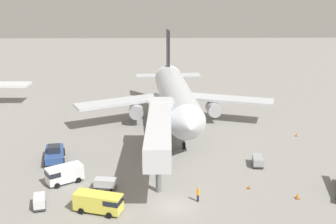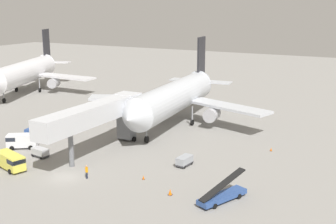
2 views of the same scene
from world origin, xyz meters
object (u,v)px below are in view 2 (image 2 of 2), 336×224
at_px(ground_crew_worker_foreground, 87,171).
at_px(safety_cone_charlie, 271,149).
at_px(service_van_outer_left, 11,161).
at_px(airplane_background, 26,72).
at_px(baggage_cart_near_center, 184,160).
at_px(airplane_at_gate, 175,97).
at_px(pushback_tug, 40,128).
at_px(jet_bridge, 98,115).
at_px(baggage_cart_far_left, 40,152).
at_px(belt_loader_truck, 222,195).
at_px(safety_cone_alpha, 143,177).
at_px(safety_cone_bravo, 170,192).
at_px(service_van_rear_right, 21,140).

bearing_deg(ground_crew_worker_foreground, safety_cone_charlie, 50.14).
bearing_deg(service_van_outer_left, airplane_background, 132.84).
distance_m(service_van_outer_left, baggage_cart_near_center, 23.10).
height_order(airplane_at_gate, airplane_background, airplane_at_gate).
distance_m(airplane_at_gate, pushback_tug, 24.04).
bearing_deg(jet_bridge, airplane_at_gate, 82.03).
distance_m(airplane_at_gate, baggage_cart_far_left, 26.71).
xyz_separation_m(airplane_at_gate, belt_loader_truck, (19.12, -26.26, -4.38)).
distance_m(jet_bridge, baggage_cart_near_center, 14.28).
bearing_deg(baggage_cart_near_center, safety_cone_alpha, -110.38).
distance_m(safety_cone_bravo, safety_cone_charlie, 21.69).
bearing_deg(safety_cone_alpha, belt_loader_truck, -7.05).
bearing_deg(airplane_background, safety_cone_charlie, -13.88).
xyz_separation_m(jet_bridge, pushback_tug, (-14.64, 3.24, -4.71)).
distance_m(jet_bridge, safety_cone_alpha, 13.36).
relative_size(baggage_cart_near_center, airplane_background, 0.08).
bearing_deg(service_van_outer_left, ground_crew_worker_foreground, 11.35).
bearing_deg(service_van_rear_right, safety_cone_bravo, -9.20).
bearing_deg(service_van_outer_left, safety_cone_charlie, 39.36).
height_order(baggage_cart_far_left, ground_crew_worker_foreground, ground_crew_worker_foreground).
distance_m(pushback_tug, service_van_rear_right, 7.35).
relative_size(service_van_outer_left, ground_crew_worker_foreground, 3.13).
distance_m(baggage_cart_near_center, airplane_background, 63.06).
bearing_deg(airplane_background, jet_bridge, -33.73).
relative_size(ground_crew_worker_foreground, airplane_background, 0.05).
bearing_deg(service_van_outer_left, safety_cone_bravo, 6.85).
bearing_deg(belt_loader_truck, safety_cone_bravo, -168.57).
height_order(pushback_tug, safety_cone_alpha, pushback_tug).
relative_size(pushback_tug, service_van_rear_right, 1.27).
xyz_separation_m(service_van_rear_right, safety_cone_charlie, (34.06, 16.27, -0.97)).
xyz_separation_m(jet_bridge, service_van_outer_left, (-6.46, -10.77, -4.58)).
relative_size(pushback_tug, ground_crew_worker_foreground, 3.44).
bearing_deg(jet_bridge, service_van_outer_left, -120.96).
relative_size(safety_cone_alpha, safety_cone_bravo, 0.71).
height_order(pushback_tug, ground_crew_worker_foreground, pushback_tug).
xyz_separation_m(service_van_rear_right, safety_cone_bravo, (27.83, -4.51, -0.88)).
xyz_separation_m(baggage_cart_far_left, safety_cone_charlie, (28.70, 17.98, -0.46)).
distance_m(jet_bridge, baggage_cart_far_left, 9.84).
height_order(baggage_cart_near_center, airplane_background, airplane_background).
height_order(airplane_at_gate, baggage_cart_near_center, airplane_at_gate).
relative_size(service_van_rear_right, safety_cone_bravo, 6.58).
bearing_deg(jet_bridge, safety_cone_alpha, -27.08).
bearing_deg(airplane_at_gate, jet_bridge, -97.97).
xyz_separation_m(pushback_tug, baggage_cart_near_center, (27.95, -2.07, -0.37)).
relative_size(service_van_outer_left, baggage_cart_far_left, 2.06).
xyz_separation_m(jet_bridge, service_van_rear_right, (-11.91, -3.58, -4.57)).
height_order(service_van_rear_right, baggage_cart_near_center, service_van_rear_right).
relative_size(baggage_cart_far_left, safety_cone_alpha, 5.21).
xyz_separation_m(pushback_tug, belt_loader_truck, (36.47, -10.13, -0.35)).
relative_size(pushback_tug, safety_cone_alpha, 11.77).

